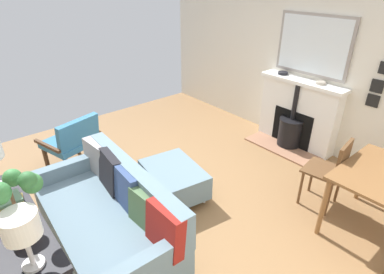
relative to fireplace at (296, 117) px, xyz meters
The scene contains 14 objects.
ground_plane 2.40m from the fireplace, ahead, with size 5.10×5.60×0.01m, color olive.
wall_left 1.03m from the fireplace, 129.81° to the right, with size 0.12×5.60×2.89m, color beige.
fireplace is the anchor object (origin of this frame).
mirror_over_mantel 1.08m from the fireplace, behind, with size 0.04×1.11×0.85m.
mantel_bowl_near 0.72m from the fireplace, 95.11° to the right, with size 0.15×0.15×0.04m.
mantel_bowl_far 0.67m from the fireplace, 97.11° to the left, with size 0.14×0.14×0.04m.
sofa 3.17m from the fireplace, ahead, with size 0.92×1.80×0.82m.
ottoman 2.26m from the fireplace, ahead, with size 0.71×0.88×0.39m.
armchair_accent 3.30m from the fireplace, 27.96° to the right, with size 0.80×0.73×0.79m.
console_table 3.94m from the fireplace, ahead, with size 0.38×1.45×0.76m.
table_lamp_far_end 4.03m from the fireplace, ahead, with size 0.22×0.22×0.43m.
potted_plant 3.99m from the fireplace, ahead, with size 0.48×0.47×0.61m.
book_stack 3.95m from the fireplace, ahead, with size 0.28×0.21×0.06m.
dining_chair_near_fireplace 1.50m from the fireplace, 47.59° to the left, with size 0.46×0.46×0.87m.
Camera 1 is at (1.71, 2.55, 2.43)m, focal length 28.91 mm.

